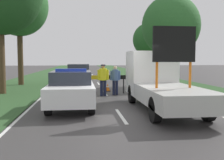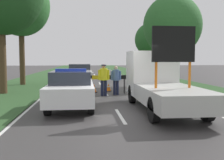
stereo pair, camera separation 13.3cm
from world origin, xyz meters
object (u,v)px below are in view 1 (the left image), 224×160
(road_barrier, at_px, (101,78))
(traffic_cone_centre_front, at_px, (93,88))
(police_car, at_px, (71,89))
(work_truck, at_px, (158,81))
(roadside_tree_mid_right, at_px, (171,26))
(queued_car_van_white, at_px, (79,74))
(pedestrian_civilian, at_px, (115,78))
(queued_car_hatch_blue, at_px, (77,72))
(utility_pole, at_px, (156,48))
(roadside_tree_mid_left, at_px, (148,40))
(roadside_tree_near_right, at_px, (19,6))
(police_officer, at_px, (103,77))
(traffic_cone_near_police, at_px, (108,87))

(road_barrier, bearing_deg, traffic_cone_centre_front, 132.68)
(police_car, distance_m, work_truck, 3.64)
(traffic_cone_centre_front, xyz_separation_m, roadside_tree_mid_right, (6.00, 3.43, 4.24))
(work_truck, relative_size, road_barrier, 1.80)
(road_barrier, height_order, queued_car_van_white, queued_car_van_white)
(road_barrier, bearing_deg, pedestrian_civilian, -33.88)
(queued_car_hatch_blue, xyz_separation_m, utility_pole, (8.00, -0.34, 2.42))
(road_barrier, xyz_separation_m, roadside_tree_mid_left, (7.04, 16.30, 3.51))
(road_barrier, xyz_separation_m, utility_pole, (6.43, 10.87, 2.27))
(queued_car_van_white, bearing_deg, pedestrian_civilian, 109.64)
(police_car, height_order, work_truck, work_truck)
(police_car, relative_size, roadside_tree_near_right, 0.58)
(work_truck, height_order, roadside_tree_mid_left, roadside_tree_mid_left)
(work_truck, bearing_deg, traffic_cone_centre_front, -65.67)
(police_car, xyz_separation_m, roadside_tree_near_right, (-4.31, 10.17, 5.30))
(queued_car_van_white, bearing_deg, utility_pole, -144.77)
(police_officer, height_order, traffic_cone_near_police, police_officer)
(roadside_tree_mid_right, bearing_deg, roadside_tree_near_right, 170.71)
(police_car, bearing_deg, police_officer, 69.20)
(pedestrian_civilian, bearing_deg, utility_pole, 52.19)
(pedestrian_civilian, height_order, roadside_tree_mid_left, roadside_tree_mid_left)
(road_barrier, relative_size, roadside_tree_mid_right, 0.49)
(traffic_cone_near_police, height_order, roadside_tree_mid_left, roadside_tree_mid_left)
(work_truck, distance_m, roadside_tree_near_right, 14.09)
(police_car, xyz_separation_m, work_truck, (3.60, -0.37, 0.33))
(pedestrian_civilian, bearing_deg, roadside_tree_near_right, 124.07)
(queued_car_hatch_blue, bearing_deg, road_barrier, 98.00)
(police_car, distance_m, roadside_tree_mid_left, 22.62)
(work_truck, bearing_deg, queued_car_hatch_blue, -78.28)
(traffic_cone_centre_front, xyz_separation_m, roadside_tree_near_right, (-5.41, 5.30, 5.83))
(work_truck, relative_size, roadside_tree_mid_left, 0.94)
(traffic_cone_centre_front, height_order, queued_car_van_white, queued_car_van_white)
(queued_car_hatch_blue, xyz_separation_m, roadside_tree_near_right, (-4.27, -5.35, 5.35))
(traffic_cone_near_police, distance_m, traffic_cone_centre_front, 1.11)
(pedestrian_civilian, relative_size, roadside_tree_mid_left, 0.25)
(roadside_tree_mid_right, bearing_deg, police_car, -130.53)
(queued_car_hatch_blue, height_order, roadside_tree_mid_left, roadside_tree_mid_left)
(pedestrian_civilian, bearing_deg, queued_car_van_white, 98.05)
(police_officer, bearing_deg, queued_car_hatch_blue, -76.78)
(police_car, relative_size, traffic_cone_near_police, 9.90)
(traffic_cone_near_police, bearing_deg, pedestrian_civilian, -81.51)
(traffic_cone_centre_front, bearing_deg, roadside_tree_mid_right, 29.79)
(traffic_cone_near_police, bearing_deg, road_barrier, -114.20)
(roadside_tree_mid_right, bearing_deg, roadside_tree_mid_left, 83.16)
(road_barrier, bearing_deg, police_car, -105.08)
(queued_car_van_white, distance_m, roadside_tree_mid_right, 7.96)
(work_truck, height_order, road_barrier, work_truck)
(work_truck, height_order, pedestrian_civilian, work_truck)
(traffic_cone_near_police, height_order, roadside_tree_mid_right, roadside_tree_mid_right)
(work_truck, relative_size, traffic_cone_centre_front, 11.31)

